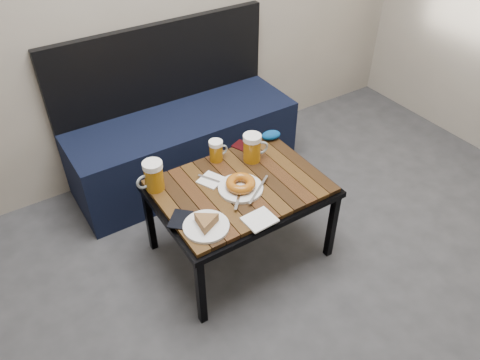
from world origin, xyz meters
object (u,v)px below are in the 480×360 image
plate_pie (206,224)px  passport_navy (180,219)px  cafe_table (240,191)px  passport_burgundy (244,146)px  knit_pouch (271,135)px  beer_mug_centre (216,151)px  bench (182,140)px  beer_mug_right (253,148)px  beer_mug_left (153,176)px  plate_bagel (241,185)px

plate_pie → passport_navy: plate_pie is taller
cafe_table → passport_navy: passport_navy is taller
passport_burgundy → knit_pouch: knit_pouch is taller
passport_navy → cafe_table: bearing=54.2°
passport_navy → beer_mug_centre: bearing=83.5°
bench → knit_pouch: 0.65m
cafe_table → beer_mug_centre: 0.26m
beer_mug_right → plate_pie: beer_mug_right is taller
cafe_table → beer_mug_centre: (0.01, 0.24, 0.10)m
cafe_table → passport_burgundy: size_ratio=7.40×
beer_mug_right → plate_pie: (-0.45, -0.31, -0.05)m
plate_pie → passport_burgundy: bearing=42.0°
cafe_table → plate_pie: size_ratio=4.08×
plate_pie → beer_mug_left: bearing=101.8°
bench → beer_mug_left: (-0.42, -0.58, 0.28)m
bench → knit_pouch: size_ratio=12.85×
plate_pie → beer_mug_centre: bearing=54.3°
plate_pie → plate_bagel: size_ratio=0.75×
beer_mug_left → plate_bagel: size_ratio=0.56×
beer_mug_centre → plate_bagel: size_ratio=0.42×
passport_navy → beer_mug_left: bearing=134.7°
bench → beer_mug_right: bench is taller
beer_mug_left → passport_burgundy: 0.56m
passport_burgundy → knit_pouch: bearing=-27.7°
cafe_table → passport_burgundy: 0.33m
beer_mug_left → passport_burgundy: (0.55, 0.06, -0.07)m
bench → beer_mug_centre: bearing=-95.6°
beer_mug_left → cafe_table: bearing=150.4°
beer_mug_right → plate_bagel: bearing=-126.6°
bench → plate_bagel: bench is taller
beer_mug_centre → plate_bagel: bearing=-96.9°
bench → beer_mug_centre: size_ratio=12.05×
beer_mug_centre → passport_burgundy: bearing=5.3°
beer_mug_centre → passport_navy: size_ratio=0.94×
beer_mug_centre → passport_navy: beer_mug_centre is taller
beer_mug_centre → passport_burgundy: (0.18, 0.02, -0.06)m
bench → beer_mug_right: size_ratio=9.19×
beer_mug_left → beer_mug_centre: (0.37, 0.04, -0.02)m
cafe_table → plate_bagel: plate_bagel is taller
plate_pie → knit_pouch: plate_pie is taller
beer_mug_centre → beer_mug_right: (0.16, -0.10, 0.02)m
bench → passport_burgundy: 0.57m
plate_pie → knit_pouch: 0.77m
bench → plate_pie: size_ratio=6.80×
plate_pie → plate_bagel: 0.30m
bench → plate_bagel: size_ratio=5.10×
beer_mug_centre → passport_burgundy: size_ratio=1.02×
beer_mug_right → plate_bagel: 0.26m
plate_bagel → passport_navy: (-0.34, -0.03, -0.02)m
passport_navy → knit_pouch: bearing=67.2°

